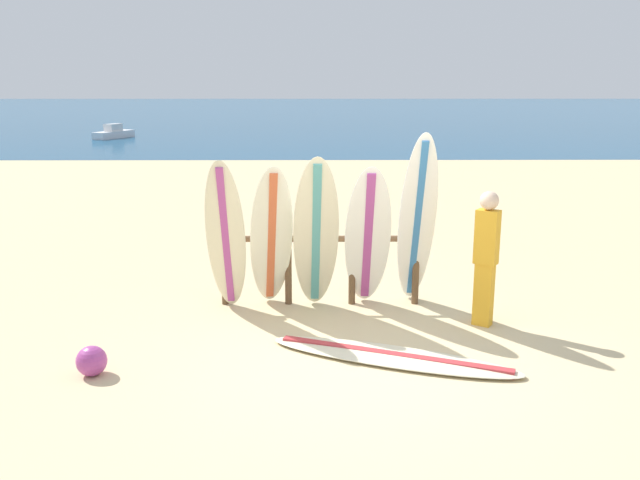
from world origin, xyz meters
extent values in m
plane|color=#D3BC8C|center=(0.00, 0.00, 0.00)|extent=(120.00, 120.00, 0.00)
cube|color=navy|center=(0.00, 58.00, 0.00)|extent=(120.00, 80.00, 0.01)
cylinder|color=brown|center=(-1.68, 1.82, 0.52)|extent=(0.09, 0.09, 1.03)
cylinder|color=brown|center=(-0.85, 1.82, 0.52)|extent=(0.09, 0.09, 1.03)
cylinder|color=brown|center=(-0.01, 1.82, 0.52)|extent=(0.09, 0.09, 1.03)
cylinder|color=brown|center=(0.82, 1.82, 0.52)|extent=(0.09, 0.09, 1.03)
cylinder|color=brown|center=(-0.43, 1.82, 0.88)|extent=(2.61, 0.08, 0.08)
ellipsoid|color=beige|center=(-1.59, 1.38, 1.01)|extent=(0.48, 0.86, 2.02)
cube|color=#A53F8C|center=(-1.59, 1.38, 1.01)|extent=(0.09, 0.80, 1.86)
ellipsoid|color=silver|center=(-1.04, 1.55, 0.96)|extent=(0.67, 0.97, 1.92)
cube|color=#CC5933|center=(-1.04, 1.55, 0.96)|extent=(0.23, 0.85, 1.78)
ellipsoid|color=beige|center=(-0.49, 1.45, 1.02)|extent=(0.61, 0.91, 2.05)
cube|color=teal|center=(-0.49, 1.45, 1.02)|extent=(0.14, 0.83, 1.89)
ellipsoid|color=white|center=(0.16, 1.55, 0.96)|extent=(0.58, 0.92, 1.92)
cube|color=#A53F8C|center=(0.16, 1.55, 0.96)|extent=(0.11, 0.86, 1.78)
ellipsoid|color=white|center=(0.77, 1.55, 1.16)|extent=(0.48, 1.11, 2.32)
cube|color=#3372B2|center=(0.77, 1.55, 1.16)|extent=(0.10, 1.03, 2.15)
ellipsoid|color=beige|center=(0.32, 0.00, 0.04)|extent=(2.75, 1.53, 0.07)
cube|color=#B73338|center=(0.32, 0.00, 0.04)|extent=(2.37, 1.01, 0.08)
cube|color=gold|center=(1.52, 1.03, 0.38)|extent=(0.26, 0.24, 0.77)
cube|color=gold|center=(1.52, 1.03, 1.09)|extent=(0.31, 0.29, 0.65)
sphere|color=beige|center=(1.52, 1.03, 1.52)|extent=(0.22, 0.22, 0.22)
cube|color=silver|center=(-10.63, 27.50, 0.18)|extent=(1.61, 2.52, 0.35)
cube|color=silver|center=(-10.63, 27.50, 0.54)|extent=(0.80, 1.00, 0.36)
sphere|color=#A53F8C|center=(-2.74, -0.36, 0.15)|extent=(0.31, 0.31, 0.31)
camera|label=1|loc=(-0.50, -6.58, 2.89)|focal=37.50mm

